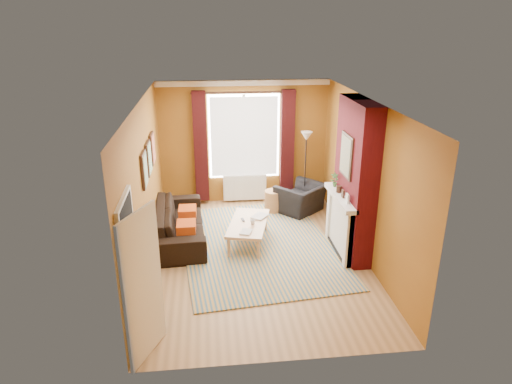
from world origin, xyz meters
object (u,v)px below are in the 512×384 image
(wicker_stool, at_px, (273,201))
(coffee_table, at_px, (248,224))
(sofa, at_px, (180,222))
(floor_lamp, at_px, (306,148))
(armchair, at_px, (301,198))

(wicker_stool, bearing_deg, coffee_table, -115.30)
(sofa, height_order, floor_lamp, floor_lamp)
(armchair, xyz_separation_m, wicker_stool, (-0.60, 0.07, -0.07))
(sofa, distance_m, armchair, 2.80)
(sofa, xyz_separation_m, wicker_stool, (2.00, 1.11, -0.09))
(sofa, distance_m, wicker_stool, 2.29)
(sofa, bearing_deg, wicker_stool, -64.40)
(coffee_table, bearing_deg, floor_lamp, 63.65)
(sofa, relative_size, floor_lamp, 1.32)
(armchair, bearing_deg, wicker_stool, -48.15)
(armchair, bearing_deg, sofa, -20.05)
(coffee_table, xyz_separation_m, wicker_stool, (0.70, 1.48, -0.15))
(sofa, height_order, armchair, sofa)
(sofa, height_order, wicker_stool, sofa)
(coffee_table, distance_m, floor_lamp, 2.45)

